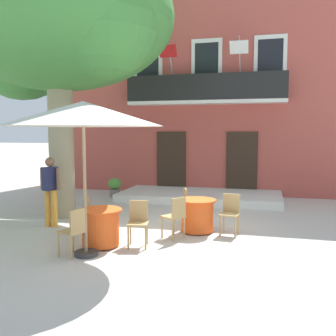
{
  "coord_description": "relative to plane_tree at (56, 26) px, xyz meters",
  "views": [
    {
      "loc": [
        1.97,
        -8.8,
        2.3
      ],
      "look_at": [
        -0.65,
        1.33,
        1.3
      ],
      "focal_mm": 40.59,
      "sensor_mm": 36.0,
      "label": 1
    }
  ],
  "objects": [
    {
      "name": "cafe_chair_near_tree_0",
      "position": [
        1.79,
        -1.67,
        -4.54
      ],
      "size": [
        0.55,
        0.55,
        0.91
      ],
      "color": "tan",
      "rests_on": "ground"
    },
    {
      "name": "cafe_table_middle",
      "position": [
        3.91,
        -0.72,
        -4.67
      ],
      "size": [
        0.86,
        0.86,
        0.76
      ],
      "color": "#EA561E",
      "rests_on": "ground"
    },
    {
      "name": "entrance_step_platform",
      "position": [
        3.27,
        3.42,
        -4.94
      ],
      "size": [
        5.37,
        2.41,
        0.25
      ],
      "primitive_type": "cube",
      "color": "silver",
      "rests_on": "ground"
    },
    {
      "name": "cafe_umbrella",
      "position": [
        2.2,
        -2.89,
        -2.45
      ],
      "size": [
        2.9,
        2.9,
        2.85
      ],
      "color": "#997A56",
      "rests_on": "ground"
    },
    {
      "name": "cafe_chair_middle_2",
      "position": [
        4.67,
        -0.74,
        -4.54
      ],
      "size": [
        0.45,
        0.45,
        0.91
      ],
      "color": "tan",
      "rests_on": "ground"
    },
    {
      "name": "ground_planter_left",
      "position": [
        0.24,
        3.24,
        -4.69
      ],
      "size": [
        0.46,
        0.46,
        0.67
      ],
      "color": "slate",
      "rests_on": "ground"
    },
    {
      "name": "cafe_table_near_tree",
      "position": [
        2.23,
        -2.29,
        -4.67
      ],
      "size": [
        0.86,
        0.86,
        0.76
      ],
      "color": "#EA561E",
      "rests_on": "ground"
    },
    {
      "name": "cafe_chair_middle_0",
      "position": [
        3.59,
        -0.04,
        -4.54
      ],
      "size": [
        0.51,
        0.51,
        0.91
      ],
      "color": "tan",
      "rests_on": "ground"
    },
    {
      "name": "pedestrian_near_entrance",
      "position": [
        0.39,
        -1.12,
        -4.11
      ],
      "size": [
        0.53,
        0.4,
        1.69
      ],
      "color": "gold",
      "rests_on": "ground"
    },
    {
      "name": "plane_tree",
      "position": [
        0.0,
        0.0,
        0.0
      ],
      "size": [
        6.25,
        5.49,
        7.04
      ],
      "color": "gray",
      "rests_on": "ground"
    },
    {
      "name": "cafe_chair_middle_1",
      "position": [
        3.56,
        -1.38,
        -4.54
      ],
      "size": [
        0.56,
        0.56,
        0.91
      ],
      "color": "tan",
      "rests_on": "ground"
    },
    {
      "name": "cafe_chair_near_tree_2",
      "position": [
        2.94,
        -2.05,
        -4.54
      ],
      "size": [
        0.48,
        0.48,
        0.91
      ],
      "color": "tan",
      "rests_on": "ground"
    },
    {
      "name": "ground_plane",
      "position": [
        3.44,
        -0.37,
        -5.07
      ],
      "size": [
        120.0,
        120.0,
        0.0
      ],
      "primitive_type": "plane",
      "color": "beige"
    },
    {
      "name": "cafe_chair_near_tree_1",
      "position": [
        2.04,
        -3.02,
        -4.54
      ],
      "size": [
        0.51,
        0.51,
        0.91
      ],
      "color": "tan",
      "rests_on": "ground"
    },
    {
      "name": "building_facade",
      "position": [
        3.27,
        6.62,
        -1.32
      ],
      "size": [
        13.0,
        5.09,
        7.5
      ],
      "color": "#B24C42",
      "rests_on": "ground"
    }
  ]
}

